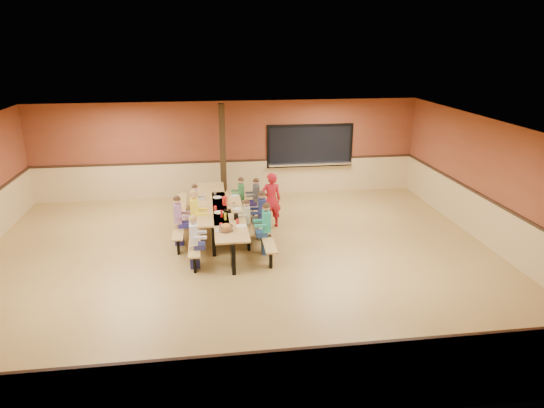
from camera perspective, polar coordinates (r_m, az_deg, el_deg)
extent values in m
plane|color=olive|center=(11.05, -3.57, -6.77)|extent=(12.00, 12.00, 0.00)
cube|color=brown|center=(15.32, -5.15, 6.41)|extent=(12.00, 0.04, 3.00)
cube|color=brown|center=(5.97, 0.00, -14.34)|extent=(12.00, 0.04, 3.00)
cube|color=brown|center=(12.42, 25.07, 1.76)|extent=(0.04, 10.00, 3.00)
cube|color=white|center=(10.13, -3.91, 8.73)|extent=(12.00, 10.00, 0.04)
cube|color=black|center=(15.61, 4.49, 6.86)|extent=(2.60, 0.06, 1.20)
cube|color=silver|center=(15.65, 4.51, 4.75)|extent=(2.70, 0.28, 0.06)
cube|color=black|center=(14.72, -5.81, 5.89)|extent=(0.18, 0.18, 3.00)
cube|color=tan|center=(11.86, -5.12, -1.21)|extent=(0.75, 3.60, 0.04)
cube|color=black|center=(10.57, -4.62, -5.95)|extent=(0.08, 0.60, 0.70)
cube|color=black|center=(13.44, -5.42, -0.46)|extent=(0.08, 0.60, 0.70)
cube|color=tan|center=(11.96, -9.03, -2.68)|extent=(0.26, 3.60, 0.04)
cube|color=black|center=(12.04, -8.97, -3.68)|extent=(0.06, 0.18, 0.41)
cube|color=tan|center=(12.02, -1.15, -2.32)|extent=(0.26, 3.60, 0.04)
cube|color=black|center=(12.11, -1.14, -3.32)|extent=(0.06, 0.18, 0.41)
cube|color=tan|center=(12.80, -7.11, 0.23)|extent=(0.75, 3.60, 0.04)
cube|color=black|center=(11.48, -6.89, -3.96)|extent=(0.08, 0.60, 0.70)
cube|color=black|center=(14.39, -7.17, 0.78)|extent=(0.08, 0.60, 0.70)
cube|color=tan|center=(12.92, -10.72, -1.14)|extent=(0.26, 3.60, 0.04)
cube|color=black|center=(12.99, -10.66, -2.07)|extent=(0.06, 0.18, 0.41)
cube|color=tan|center=(12.93, -3.41, -0.82)|extent=(0.26, 3.60, 0.04)
cube|color=black|center=(13.00, -3.39, -1.75)|extent=(0.06, 0.18, 0.41)
imported|color=#AA131C|center=(12.78, -0.10, 0.47)|extent=(0.58, 0.41, 1.49)
cylinder|color=red|center=(12.44, -5.51, 0.38)|extent=(0.16, 0.16, 0.22)
cube|color=black|center=(11.45, -4.26, -1.49)|extent=(0.10, 0.14, 0.13)
cylinder|color=yellow|center=(11.41, -5.52, -1.48)|extent=(0.06, 0.06, 0.17)
cylinder|color=#B2140F|center=(11.61, -5.96, -1.14)|extent=(0.06, 0.06, 0.17)
cube|color=black|center=(11.94, -5.24, -0.82)|extent=(0.16, 0.16, 0.06)
cube|color=tan|center=(11.85, -5.28, 0.46)|extent=(0.02, 0.09, 0.50)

